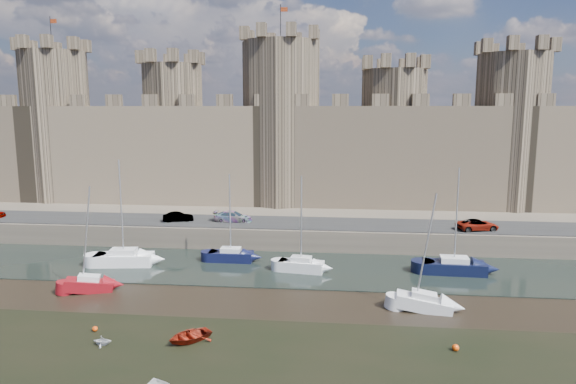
# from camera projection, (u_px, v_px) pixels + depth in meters

# --- Properties ---
(water_channel) EXTENTS (160.00, 12.00, 0.08)m
(water_channel) POSITION_uv_depth(u_px,v_px,m) (235.00, 267.00, 52.90)
(water_channel) COLOR black
(water_channel) RESTS_ON ground
(quay) EXTENTS (160.00, 60.00, 2.50)m
(quay) POSITION_uv_depth(u_px,v_px,m) (277.00, 196.00, 88.05)
(quay) COLOR #4C443A
(quay) RESTS_ON ground
(road) EXTENTS (160.00, 7.00, 0.10)m
(road) POSITION_uv_depth(u_px,v_px,m) (251.00, 222.00, 62.32)
(road) COLOR black
(road) RESTS_ON quay
(castle) EXTENTS (108.50, 11.00, 29.00)m
(castle) POSITION_uv_depth(u_px,v_px,m) (263.00, 140.00, 74.65)
(castle) COLOR #42382B
(castle) RESTS_ON quay
(car_1) EXTENTS (3.88, 2.38, 1.21)m
(car_1) POSITION_uv_depth(u_px,v_px,m) (178.00, 217.00, 62.52)
(car_1) COLOR gray
(car_1) RESTS_ON quay
(car_2) EXTENTS (4.63, 1.89, 1.34)m
(car_2) POSITION_uv_depth(u_px,v_px,m) (233.00, 217.00, 62.41)
(car_2) COLOR gray
(car_2) RESTS_ON quay
(car_3) EXTENTS (5.10, 3.27, 1.31)m
(car_3) POSITION_uv_depth(u_px,v_px,m) (477.00, 225.00, 58.00)
(car_3) COLOR gray
(car_3) RESTS_ON quay
(sailboat_0) EXTENTS (6.15, 3.04, 11.03)m
(sailboat_0) POSITION_uv_depth(u_px,v_px,m) (124.00, 258.00, 53.22)
(sailboat_0) COLOR white
(sailboat_0) RESTS_ON ground
(sailboat_1) EXTENTS (4.68, 1.83, 9.37)m
(sailboat_1) POSITION_uv_depth(u_px,v_px,m) (231.00, 255.00, 54.64)
(sailboat_1) COLOR black
(sailboat_1) RESTS_ON ground
(sailboat_2) EXTENTS (4.67, 2.36, 9.64)m
(sailboat_2) POSITION_uv_depth(u_px,v_px,m) (301.00, 264.00, 51.21)
(sailboat_2) COLOR silver
(sailboat_2) RESTS_ON ground
(sailboat_3) EXTENTS (6.10, 2.61, 10.51)m
(sailboat_3) POSITION_uv_depth(u_px,v_px,m) (454.00, 266.00, 50.64)
(sailboat_3) COLOR black
(sailboat_3) RESTS_ON ground
(sailboat_4) EXTENTS (4.40, 2.80, 9.60)m
(sailboat_4) POSITION_uv_depth(u_px,v_px,m) (90.00, 284.00, 45.78)
(sailboat_4) COLOR maroon
(sailboat_4) RESTS_ON ground
(sailboat_5) EXTENTS (4.67, 2.29, 9.68)m
(sailboat_5) POSITION_uv_depth(u_px,v_px,m) (424.00, 302.00, 41.51)
(sailboat_5) COLOR silver
(sailboat_5) RESTS_ON ground
(dinghy_3) EXTENTS (1.32, 1.14, 0.70)m
(dinghy_3) POSITION_uv_depth(u_px,v_px,m) (102.00, 341.00, 35.40)
(dinghy_3) COLOR silver
(dinghy_3) RESTS_ON ground
(dinghy_4) EXTENTS (3.91, 3.99, 0.68)m
(dinghy_4) POSITION_uv_depth(u_px,v_px,m) (189.00, 337.00, 36.03)
(dinghy_4) COLOR maroon
(dinghy_4) RESTS_ON ground
(buoy_1) EXTENTS (0.40, 0.40, 0.40)m
(buoy_1) POSITION_uv_depth(u_px,v_px,m) (95.00, 329.00, 37.66)
(buoy_1) COLOR #F6470A
(buoy_1) RESTS_ON ground
(buoy_3) EXTENTS (0.47, 0.47, 0.47)m
(buoy_3) POSITION_uv_depth(u_px,v_px,m) (456.00, 348.00, 34.63)
(buoy_3) COLOR #F74B0B
(buoy_3) RESTS_ON ground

